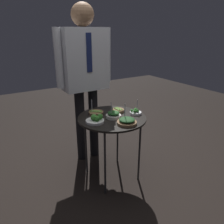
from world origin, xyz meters
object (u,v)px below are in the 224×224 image
object	(u,v)px
bowl_asparagus_near_rim	(118,110)
bowl_broccoli_far_rim	(95,119)
bowl_broccoli_mid_right	(136,112)
waiter_figure	(85,67)
bowl_spinach_front_left	(113,115)
bowl_spinach_back_right	(127,121)
bowl_asparagus_front_right	(96,113)
serving_cart	(112,122)

from	to	relation	value
bowl_asparagus_near_rim	bowl_broccoli_far_rim	xyz separation A→B (m)	(-0.33, -0.12, 0.01)
bowl_asparagus_near_rim	bowl_broccoli_far_rim	bearing A→B (deg)	-159.72
bowl_broccoli_mid_right	waiter_figure	distance (m)	0.73
bowl_broccoli_far_rim	bowl_broccoli_mid_right	bearing A→B (deg)	-3.85
bowl_spinach_front_left	bowl_spinach_back_right	bearing A→B (deg)	-82.15
bowl_asparagus_near_rim	bowl_spinach_back_right	bearing A→B (deg)	-109.48
bowl_spinach_back_right	bowl_broccoli_mid_right	distance (m)	0.26
bowl_asparagus_front_right	serving_cart	bearing A→B (deg)	-55.05
bowl_asparagus_front_right	waiter_figure	world-z (taller)	waiter_figure
bowl_asparagus_near_rim	bowl_broccoli_mid_right	distance (m)	0.18
serving_cart	bowl_asparagus_front_right	bearing A→B (deg)	124.95
bowl_broccoli_mid_right	waiter_figure	bearing A→B (deg)	116.61
bowl_broccoli_mid_right	bowl_spinach_back_right	bearing A→B (deg)	-144.79
serving_cart	bowl_broccoli_mid_right	distance (m)	0.25
serving_cart	bowl_spinach_back_right	bearing A→B (deg)	-84.15
bowl_spinach_front_left	bowl_broccoli_mid_right	world-z (taller)	bowl_spinach_front_left
waiter_figure	bowl_broccoli_far_rim	bearing A→B (deg)	-106.93
bowl_spinach_front_left	bowl_spinach_back_right	world-z (taller)	bowl_spinach_back_right
bowl_spinach_back_right	bowl_asparagus_near_rim	distance (m)	0.32
bowl_asparagus_front_right	bowl_broccoli_mid_right	distance (m)	0.39
bowl_asparagus_front_right	waiter_figure	distance (m)	0.53
serving_cart	waiter_figure	bearing A→B (deg)	94.52
bowl_asparagus_front_right	bowl_asparagus_near_rim	world-z (taller)	bowl_asparagus_front_right
serving_cart	waiter_figure	size ratio (longest dim) A/B	0.39
bowl_asparagus_front_right	bowl_broccoli_far_rim	distance (m)	0.20
waiter_figure	bowl_broccoli_mid_right	bearing A→B (deg)	-63.39
serving_cart	bowl_broccoli_mid_right	size ratio (longest dim) A/B	4.77
bowl_spinach_back_right	bowl_broccoli_far_rim	xyz separation A→B (m)	(-0.22, 0.18, 0.00)
bowl_asparagus_front_right	bowl_spinach_front_left	world-z (taller)	bowl_spinach_front_left
serving_cart	bowl_asparagus_front_right	size ratio (longest dim) A/B	4.31
bowl_broccoli_far_rim	waiter_figure	distance (m)	0.67
bowl_spinach_front_left	bowl_asparagus_front_right	bearing A→B (deg)	119.42
bowl_spinach_front_left	bowl_asparagus_near_rim	xyz separation A→B (m)	(0.13, 0.11, -0.01)
serving_cart	bowl_asparagus_near_rim	size ratio (longest dim) A/B	5.45
bowl_spinach_front_left	bowl_broccoli_mid_right	size ratio (longest dim) A/B	1.18
serving_cart	bowl_asparagus_front_right	xyz separation A→B (m)	(-0.10, 0.14, 0.07)
bowl_asparagus_near_rim	bowl_spinach_front_left	bearing A→B (deg)	-139.27
bowl_broccoli_mid_right	bowl_spinach_front_left	bearing A→B (deg)	171.62
bowl_spinach_back_right	bowl_asparagus_near_rim	world-z (taller)	bowl_spinach_back_right
serving_cart	bowl_asparagus_near_rim	xyz separation A→B (m)	(0.13, 0.09, 0.06)
bowl_broccoli_far_rim	waiter_figure	world-z (taller)	waiter_figure
serving_cart	bowl_spinach_back_right	distance (m)	0.23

